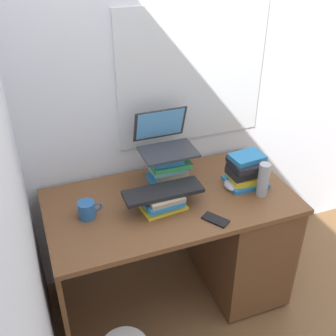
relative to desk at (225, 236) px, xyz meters
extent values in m
plane|color=brown|center=(-0.35, 0.03, -0.42)|extent=(6.00, 6.00, 0.00)
cube|color=silver|center=(-0.35, 0.43, 0.88)|extent=(6.00, 0.05, 2.60)
cube|color=silver|center=(-0.07, 0.40, 0.90)|extent=(0.90, 0.01, 0.80)
cube|color=silver|center=(-1.11, 0.03, 0.88)|extent=(0.05, 6.00, 2.60)
cube|color=brown|center=(-0.35, 0.03, 0.34)|extent=(1.36, 0.71, 0.03)
cube|color=brown|center=(-1.02, 0.03, -0.05)|extent=(0.02, 0.65, 0.74)
cube|color=brown|center=(0.32, 0.03, -0.05)|extent=(0.02, 0.65, 0.74)
cube|color=brown|center=(0.11, -0.01, -0.05)|extent=(0.41, 0.60, 0.70)
cube|color=gray|center=(-0.30, 0.15, 0.37)|extent=(0.21, 0.13, 0.04)
cube|color=#2672B2|center=(-0.32, 0.15, 0.41)|extent=(0.23, 0.13, 0.04)
cube|color=gray|center=(-0.30, 0.16, 0.45)|extent=(0.19, 0.15, 0.04)
cube|color=teal|center=(-0.32, 0.15, 0.48)|extent=(0.20, 0.14, 0.02)
cube|color=#338C4C|center=(-0.30, 0.15, 0.50)|extent=(0.22, 0.15, 0.03)
cube|color=#2672B2|center=(-0.32, 0.16, 0.53)|extent=(0.17, 0.15, 0.03)
cube|color=black|center=(-0.32, 0.16, 0.56)|extent=(0.21, 0.15, 0.03)
cube|color=yellow|center=(-0.41, -0.03, 0.36)|extent=(0.24, 0.17, 0.02)
cube|color=teal|center=(-0.42, -0.02, 0.38)|extent=(0.21, 0.18, 0.03)
cube|color=#2672B2|center=(-0.42, -0.03, 0.41)|extent=(0.21, 0.19, 0.02)
cube|color=gray|center=(-0.41, -0.02, 0.43)|extent=(0.20, 0.20, 0.02)
cube|color=#2672B2|center=(0.11, 0.02, 0.36)|extent=(0.23, 0.19, 0.03)
cube|color=yellow|center=(0.12, 0.03, 0.40)|extent=(0.21, 0.18, 0.04)
cube|color=black|center=(0.11, 0.02, 0.44)|extent=(0.20, 0.15, 0.04)
cube|color=black|center=(0.12, 0.03, 0.47)|extent=(0.21, 0.15, 0.02)
cube|color=black|center=(0.10, 0.02, 0.49)|extent=(0.18, 0.19, 0.03)
cube|color=#2672B2|center=(0.11, 0.03, 0.53)|extent=(0.20, 0.15, 0.03)
cube|color=#2D2D33|center=(-0.31, 0.15, 0.58)|extent=(0.30, 0.21, 0.01)
cube|color=#2D2D33|center=(-0.31, 0.29, 0.68)|extent=(0.30, 0.07, 0.20)
cube|color=#59A5E5|center=(-0.31, 0.29, 0.69)|extent=(0.27, 0.06, 0.18)
cube|color=black|center=(-0.41, -0.02, 0.45)|extent=(0.42, 0.14, 0.02)
ellipsoid|color=#A5A8AD|center=(0.01, 0.01, 0.37)|extent=(0.06, 0.10, 0.04)
cylinder|color=#265999|center=(-0.81, 0.04, 0.40)|extent=(0.09, 0.09, 0.09)
torus|color=#265999|center=(-0.75, 0.04, 0.40)|extent=(0.05, 0.01, 0.05)
cylinder|color=#999EA5|center=(0.14, -0.11, 0.45)|extent=(0.06, 0.06, 0.20)
cube|color=black|center=(-0.20, -0.22, 0.36)|extent=(0.13, 0.15, 0.01)
camera|label=1|loc=(-1.02, -1.71, 1.72)|focal=44.84mm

